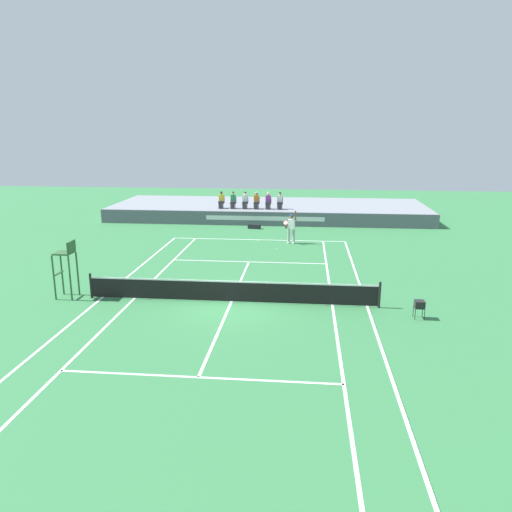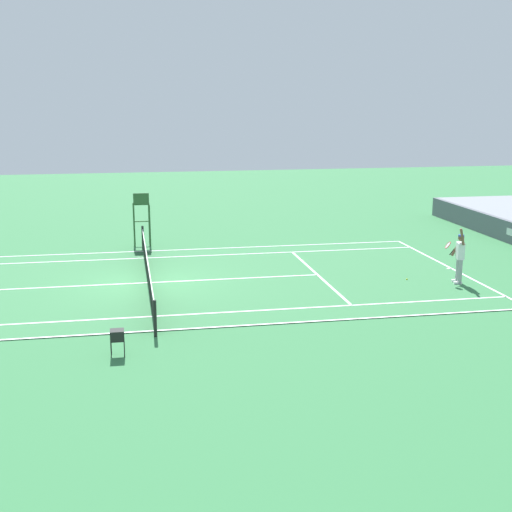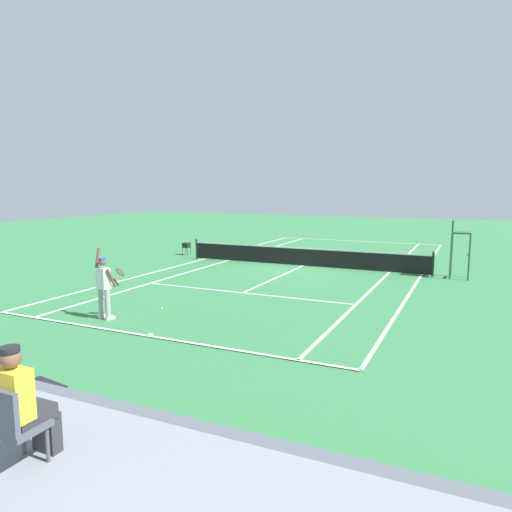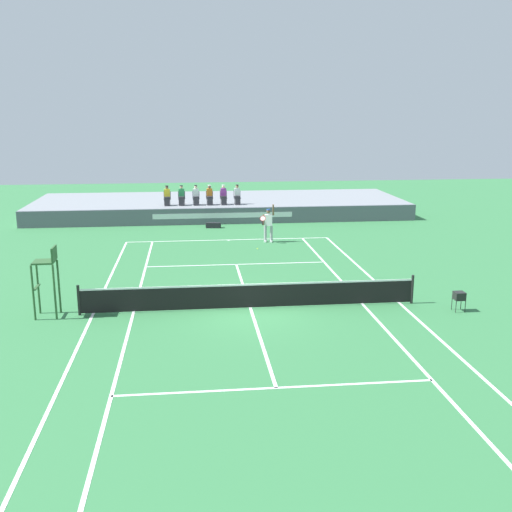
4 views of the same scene
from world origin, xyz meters
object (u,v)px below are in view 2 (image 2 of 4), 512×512
object	(u,v)px
umpire_chair	(141,212)
ball_hopper	(117,335)
tennis_ball	(407,279)
tennis_player	(459,257)

from	to	relation	value
umpire_chair	ball_hopper	xyz separation A→B (m)	(14.18, -1.04, -0.98)
umpire_chair	tennis_ball	bearing A→B (deg)	48.92
tennis_ball	ball_hopper	xyz separation A→B (m)	(5.93, -10.50, 0.54)
tennis_ball	ball_hopper	bearing A→B (deg)	-60.54
tennis_ball	ball_hopper	size ratio (longest dim) A/B	0.10
tennis_ball	umpire_chair	distance (m)	12.65
tennis_player	tennis_ball	distance (m)	2.05
tennis_ball	ball_hopper	world-z (taller)	ball_hopper
ball_hopper	tennis_player	bearing A→B (deg)	113.04
tennis_player	ball_hopper	distance (m)	13.21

